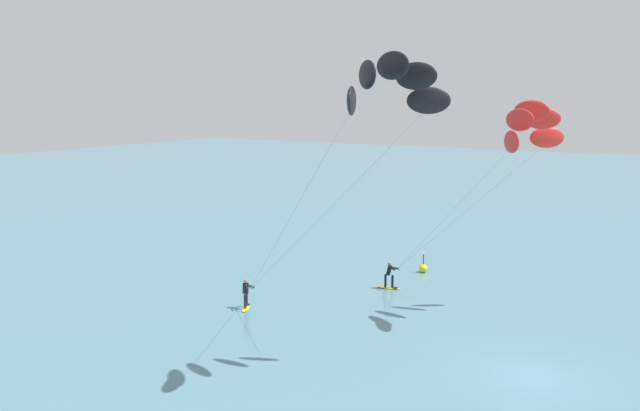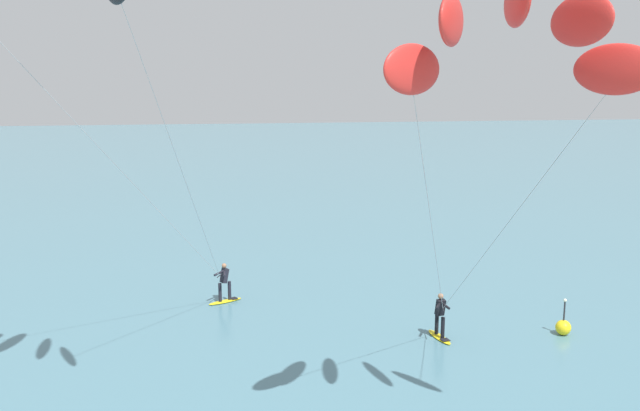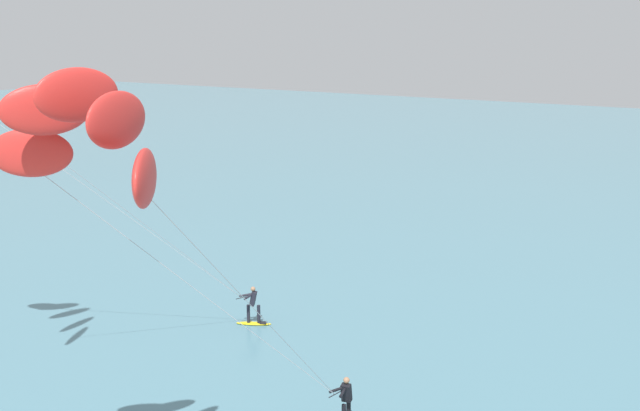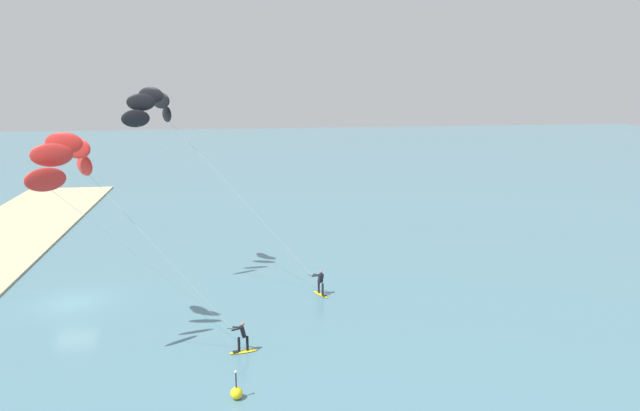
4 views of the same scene
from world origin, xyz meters
name	(u,v)px [view 3 (image 3 of 4)]	position (x,y,z in m)	size (l,w,h in m)	color
kitesurfer_mid_water	(95,147)	(7.06, 2.54, 9.81)	(5.81, 10.35, 11.45)	yellow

